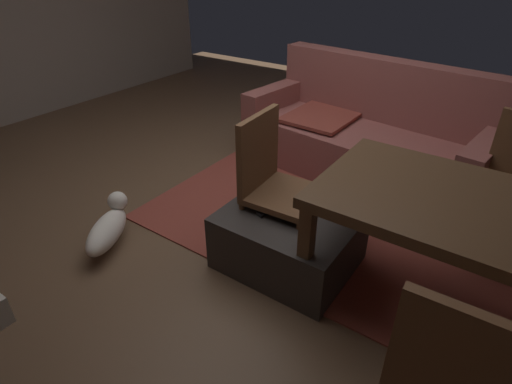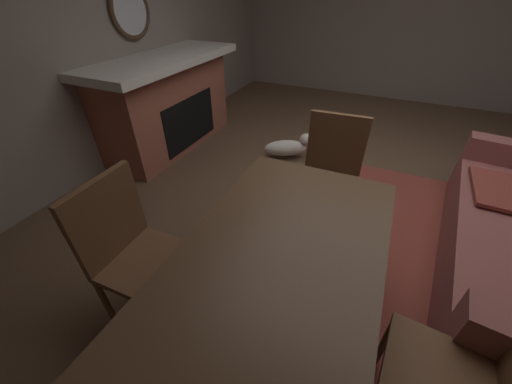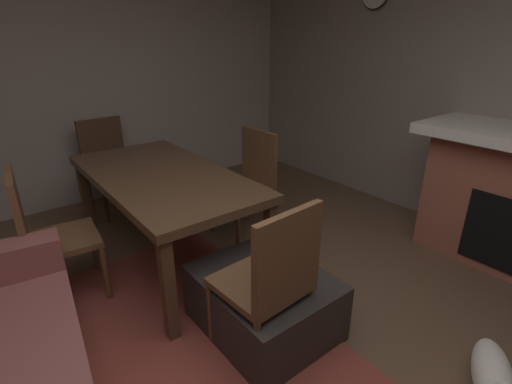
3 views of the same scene
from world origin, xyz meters
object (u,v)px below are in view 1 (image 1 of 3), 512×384
couch (366,137)px  dining_table (504,228)px  dining_chair_south (457,380)px  dining_chair_west (273,178)px  ottoman_coffee_table (288,240)px  tv_remote (269,211)px  small_dog (108,227)px

couch → dining_table: 1.88m
dining_table → dining_chair_south: 0.84m
dining_chair_west → couch: bearing=86.8°
ottoman_coffee_table → dining_chair_south: 1.34m
tv_remote → small_dog: 1.11m
ottoman_coffee_table → dining_chair_south: dining_chair_south is taller
dining_chair_south → small_dog: 2.21m
couch → ottoman_coffee_table: size_ratio=2.74×
couch → dining_table: couch is taller
tv_remote → small_dog: (-0.97, -0.50, -0.23)m
dining_table → ottoman_coffee_table: bearing=-174.3°
dining_table → dining_chair_south: (0.00, -0.83, -0.14)m
dining_chair_west → dining_chair_south: bearing=-32.9°
dining_table → small_dog: bearing=-163.4°
couch → dining_chair_west: (-0.08, -1.42, 0.19)m
couch → dining_chair_south: (1.19, -2.24, 0.19)m
couch → ottoman_coffee_table: couch is taller
couch → dining_table: size_ratio=1.25×
couch → ottoman_coffee_table: (0.11, -1.52, -0.15)m
dining_chair_south → small_dog: bearing=175.3°
couch → tv_remote: couch is taller
ottoman_coffee_table → dining_table: (1.08, 0.11, 0.48)m
dining_chair_west → small_dog: dining_chair_west is taller
dining_table → dining_chair_south: bearing=-89.8°
couch → dining_table: bearing=-49.9°
tv_remote → dining_chair_south: dining_chair_south is taller
tv_remote → ottoman_coffee_table: bearing=36.7°
tv_remote → dining_chair_west: 0.21m
dining_chair_south → small_dog: size_ratio=1.77×
tv_remote → dining_table: 1.25m
small_dog → dining_chair_west: bearing=35.5°
couch → ottoman_coffee_table: 1.53m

